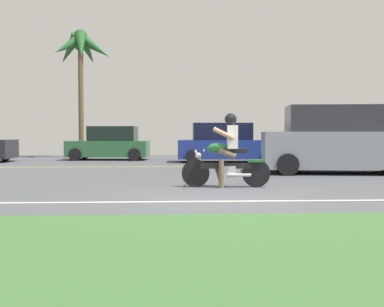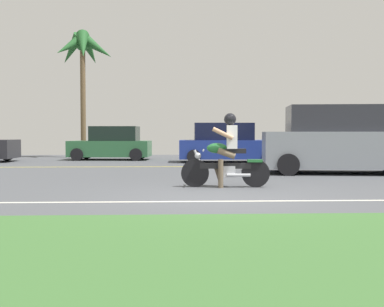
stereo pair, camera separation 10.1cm
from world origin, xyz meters
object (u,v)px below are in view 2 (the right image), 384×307
Objects in this scene: parked_car_1 at (112,144)px; parked_car_2 at (228,144)px; suv_nearby at (342,141)px; parked_car_3 at (350,144)px; palm_tree_0 at (82,53)px; motorcyclist at (226,156)px.

parked_car_2 is at bearing -20.83° from parked_car_1.
parked_car_2 is at bearing 115.88° from suv_nearby.
suv_nearby is at bearing -112.47° from parked_car_3.
suv_nearby is 11.11m from parked_car_1.
suv_nearby is 8.48m from parked_car_3.
palm_tree_0 reaches higher than parked_car_2.
parked_car_2 is 1.06× the size of parked_car_3.
motorcyclist is at bearing -70.61° from parked_car_1.
suv_nearby reaches higher than motorcyclist.
suv_nearby is 1.23× the size of parked_car_3.
parked_car_2 is at bearing 83.07° from motorcyclist.
parked_car_3 is at bearing 57.75° from motorcyclist.
suv_nearby reaches higher than parked_car_1.
suv_nearby reaches higher than parked_car_2.
parked_car_1 reaches higher than parked_car_3.
motorcyclist is at bearing -96.93° from parked_car_2.
motorcyclist reaches higher than parked_car_3.
suv_nearby is at bearing -64.12° from parked_car_2.
suv_nearby is 0.79× the size of palm_tree_0.
motorcyclist is at bearing -67.06° from palm_tree_0.
parked_car_1 is (-7.95, 7.76, -0.28)m from suv_nearby.
parked_car_3 is at bearing 0.38° from parked_car_1.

